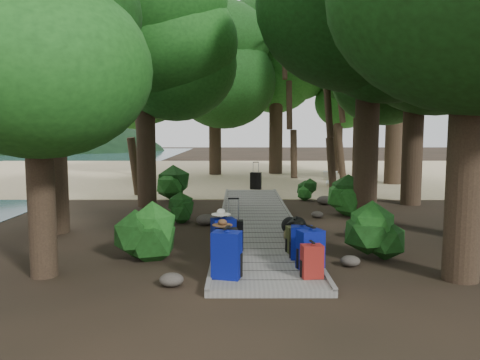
{
  "coord_description": "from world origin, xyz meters",
  "views": [
    {
      "loc": [
        -0.49,
        -11.76,
        2.49
      ],
      "look_at": [
        -0.45,
        2.44,
        1.0
      ],
      "focal_mm": 35.0,
      "sensor_mm": 36.0,
      "label": 1
    }
  ],
  "objects_px": {
    "sun_lounger": "(334,179)",
    "backpack_left_b": "(227,245)",
    "suitcase_on_boardwalk": "(234,235)",
    "backpack_left_a": "(227,252)",
    "backpack_left_c": "(223,235)",
    "backpack_left_d": "(226,230)",
    "backpack_right_d": "(296,238)",
    "lone_suitcase_on_sand": "(256,181)",
    "backpack_right_b": "(310,247)",
    "duffel_right_black": "(295,228)",
    "backpack_right_c": "(302,241)",
    "duffel_right_khaki": "(295,237)",
    "kayak": "(176,180)",
    "backpack_right_a": "(312,259)"
  },
  "relations": [
    {
      "from": "backpack_left_c",
      "to": "backpack_right_a",
      "type": "xyz_separation_m",
      "value": [
        1.48,
        -1.36,
        -0.1
      ]
    },
    {
      "from": "sun_lounger",
      "to": "backpack_right_b",
      "type": "bearing_deg",
      "value": -91.85
    },
    {
      "from": "backpack_left_b",
      "to": "backpack_right_c",
      "type": "bearing_deg",
      "value": 8.09
    },
    {
      "from": "backpack_right_b",
      "to": "suitcase_on_boardwalk",
      "type": "height_order",
      "value": "backpack_right_b"
    },
    {
      "from": "backpack_left_d",
      "to": "sun_lounger",
      "type": "xyz_separation_m",
      "value": [
        4.52,
        10.88,
        -0.03
      ]
    },
    {
      "from": "backpack_left_c",
      "to": "backpack_right_b",
      "type": "distance_m",
      "value": 1.76
    },
    {
      "from": "suitcase_on_boardwalk",
      "to": "sun_lounger",
      "type": "relative_size",
      "value": 0.3
    },
    {
      "from": "backpack_right_b",
      "to": "backpack_right_d",
      "type": "xyz_separation_m",
      "value": [
        -0.1,
        1.12,
        -0.09
      ]
    },
    {
      "from": "suitcase_on_boardwalk",
      "to": "duffel_right_khaki",
      "type": "bearing_deg",
      "value": 16.21
    },
    {
      "from": "backpack_right_a",
      "to": "backpack_right_d",
      "type": "xyz_separation_m",
      "value": [
        -0.06,
        1.6,
        -0.02
      ]
    },
    {
      "from": "sun_lounger",
      "to": "backpack_left_b",
      "type": "bearing_deg",
      "value": -98.16
    },
    {
      "from": "backpack_left_c",
      "to": "sun_lounger",
      "type": "xyz_separation_m",
      "value": [
        4.54,
        11.98,
        -0.17
      ]
    },
    {
      "from": "kayak",
      "to": "backpack_left_b",
      "type": "bearing_deg",
      "value": -97.04
    },
    {
      "from": "duffel_right_black",
      "to": "backpack_left_a",
      "type": "bearing_deg",
      "value": -102.35
    },
    {
      "from": "backpack_left_a",
      "to": "backpack_right_c",
      "type": "distance_m",
      "value": 1.77
    },
    {
      "from": "backpack_left_c",
      "to": "backpack_right_b",
      "type": "relative_size",
      "value": 1.05
    },
    {
      "from": "kayak",
      "to": "backpack_right_b",
      "type": "bearing_deg",
      "value": -91.72
    },
    {
      "from": "backpack_right_d",
      "to": "sun_lounger",
      "type": "relative_size",
      "value": 0.28
    },
    {
      "from": "backpack_right_a",
      "to": "suitcase_on_boardwalk",
      "type": "xyz_separation_m",
      "value": [
        -1.29,
        1.79,
        -0.0
      ]
    },
    {
      "from": "backpack_left_b",
      "to": "suitcase_on_boardwalk",
      "type": "distance_m",
      "value": 1.05
    },
    {
      "from": "backpack_left_b",
      "to": "backpack_left_c",
      "type": "bearing_deg",
      "value": 90.12
    },
    {
      "from": "backpack_left_c",
      "to": "backpack_left_d",
      "type": "height_order",
      "value": "backpack_left_c"
    },
    {
      "from": "backpack_right_c",
      "to": "lone_suitcase_on_sand",
      "type": "distance_m",
      "value": 11.28
    },
    {
      "from": "duffel_right_khaki",
      "to": "backpack_right_d",
      "type": "bearing_deg",
      "value": -106.95
    },
    {
      "from": "sun_lounger",
      "to": "backpack_left_a",
      "type": "bearing_deg",
      "value": -97.07
    },
    {
      "from": "backpack_left_b",
      "to": "backpack_right_b",
      "type": "bearing_deg",
      "value": -17.47
    },
    {
      "from": "backpack_left_a",
      "to": "lone_suitcase_on_sand",
      "type": "relative_size",
      "value": 1.18
    },
    {
      "from": "backpack_right_d",
      "to": "duffel_right_black",
      "type": "relative_size",
      "value": 0.86
    },
    {
      "from": "suitcase_on_boardwalk",
      "to": "backpack_right_a",
      "type": "bearing_deg",
      "value": -53.14
    },
    {
      "from": "backpack_left_d",
      "to": "backpack_left_b",
      "type": "bearing_deg",
      "value": -98.78
    },
    {
      "from": "duffel_right_black",
      "to": "sun_lounger",
      "type": "xyz_separation_m",
      "value": [
        2.98,
        10.48,
        0.02
      ]
    },
    {
      "from": "duffel_right_khaki",
      "to": "kayak",
      "type": "relative_size",
      "value": 0.18
    },
    {
      "from": "backpack_right_d",
      "to": "backpack_right_b",
      "type": "bearing_deg",
      "value": -93.55
    },
    {
      "from": "backpack_left_d",
      "to": "duffel_right_khaki",
      "type": "relative_size",
      "value": 0.98
    },
    {
      "from": "backpack_right_b",
      "to": "duffel_right_black",
      "type": "bearing_deg",
      "value": 68.45
    },
    {
      "from": "backpack_right_c",
      "to": "suitcase_on_boardwalk",
      "type": "distance_m",
      "value": 1.44
    },
    {
      "from": "lone_suitcase_on_sand",
      "to": "sun_lounger",
      "type": "xyz_separation_m",
      "value": [
        3.52,
        0.95,
        -0.03
      ]
    },
    {
      "from": "duffel_right_black",
      "to": "suitcase_on_boardwalk",
      "type": "bearing_deg",
      "value": -127.21
    },
    {
      "from": "backpack_right_b",
      "to": "duffel_right_khaki",
      "type": "bearing_deg",
      "value": 71.18
    },
    {
      "from": "backpack_right_c",
      "to": "kayak",
      "type": "distance_m",
      "value": 14.12
    },
    {
      "from": "suitcase_on_boardwalk",
      "to": "backpack_left_c",
      "type": "bearing_deg",
      "value": -112.87
    },
    {
      "from": "backpack_right_c",
      "to": "backpack_right_d",
      "type": "distance_m",
      "value": 0.48
    },
    {
      "from": "duffel_right_khaki",
      "to": "backpack_left_d",
      "type": "bearing_deg",
      "value": 155.16
    },
    {
      "from": "backpack_left_d",
      "to": "backpack_right_b",
      "type": "relative_size",
      "value": 0.68
    },
    {
      "from": "backpack_left_d",
      "to": "duffel_right_black",
      "type": "height_order",
      "value": "backpack_left_d"
    },
    {
      "from": "backpack_right_c",
      "to": "backpack_left_b",
      "type": "bearing_deg",
      "value": -158.68
    },
    {
      "from": "backpack_left_d",
      "to": "backpack_right_c",
      "type": "relative_size",
      "value": 0.75
    },
    {
      "from": "backpack_left_b",
      "to": "lone_suitcase_on_sand",
      "type": "distance_m",
      "value": 11.68
    },
    {
      "from": "backpack_left_a",
      "to": "backpack_left_d",
      "type": "xyz_separation_m",
      "value": [
        -0.08,
        2.46,
        -0.17
      ]
    },
    {
      "from": "backpack_right_c",
      "to": "backpack_right_b",
      "type": "bearing_deg",
      "value": -78.16
    }
  ]
}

